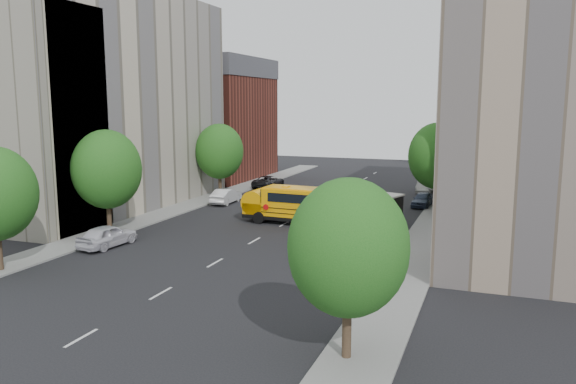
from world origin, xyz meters
The scene contains 22 objects.
ground centered at (0.00, 0.00, 0.00)m, with size 120.00×120.00×0.00m, color black.
sidewalk_left centered at (-11.50, 5.00, 0.06)m, with size 3.00×80.00×0.12m, color slate.
sidewalk_right centered at (11.50, 5.00, 0.06)m, with size 3.00×80.00×0.12m, color slate.
lane_markings centered at (0.00, 10.00, 0.01)m, with size 0.15×64.00×0.01m, color silver.
building_left_cream centered at (-18.00, 6.00, 10.00)m, with size 10.00×26.00×20.00m, color #BCB097.
building_left_redbrick centered at (-18.00, 28.00, 6.50)m, with size 10.00×15.00×13.00m, color maroon.
building_left_near centered at (-18.00, -4.50, 8.50)m, with size 10.00×7.00×17.00m, color tan.
building_right_near centered at (18.00, -4.50, 8.50)m, with size 10.00×7.00×17.00m, color tan.
building_right_far centered at (18.00, 20.00, 9.00)m, with size 10.00×22.00×18.00m, color tan.
building_right_sidewall centered at (18.00, 9.00, 9.00)m, with size 10.10×0.30×18.00m, color brown.
street_tree_1 centered at (-11.00, -4.00, 4.95)m, with size 5.12×5.12×7.90m.
street_tree_2 centered at (-11.00, 14.00, 4.83)m, with size 4.99×4.99×7.71m.
street_tree_3 centered at (11.00, -18.00, 4.45)m, with size 4.61×4.61×7.11m.
street_tree_4 centered at (11.00, 14.00, 5.08)m, with size 5.25×5.25×8.10m.
street_tree_5 centered at (11.00, 26.00, 4.70)m, with size 4.86×4.86×7.51m.
school_bus centered at (1.84, 4.52, 1.72)m, with size 11.02×3.05×3.08m.
safari_truck centered at (6.26, 6.36, 1.41)m, with size 6.60×4.05×2.67m.
parked_car_0 centered at (-8.80, -7.05, 0.78)m, with size 1.85×4.60×1.57m, color silver.
parked_car_1 centered at (-8.80, 10.97, 0.74)m, with size 1.56×4.48×1.48m, color silver.
parked_car_2 centered at (-8.86, 22.08, 0.70)m, with size 2.34×5.07×1.41m, color black.
parked_car_4 centered at (9.60, 15.98, 0.69)m, with size 1.62×4.03×1.37m, color #303C54.
parked_car_5 centered at (8.80, 24.73, 0.77)m, with size 1.62×4.65×1.53m, color gray.
Camera 1 is at (16.05, -37.92, 9.84)m, focal length 35.00 mm.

